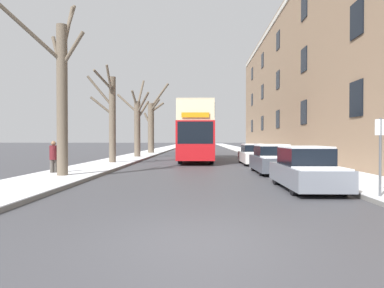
{
  "coord_description": "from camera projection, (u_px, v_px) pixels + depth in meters",
  "views": [
    {
      "loc": [
        0.02,
        -5.76,
        1.74
      ],
      "look_at": [
        -0.56,
        16.13,
        1.43
      ],
      "focal_mm": 32.0,
      "sensor_mm": 36.0,
      "label": 1
    }
  ],
  "objects": [
    {
      "name": "ground_plane",
      "position": [
        200.0,
        242.0,
        5.78
      ],
      "size": [
        320.0,
        320.0,
        0.0
      ],
      "primitive_type": "plane",
      "color": "#424247"
    },
    {
      "name": "sidewalk_left",
      "position": [
        165.0,
        149.0,
        58.92
      ],
      "size": [
        3.14,
        130.0,
        0.16
      ],
      "color": "slate",
      "rests_on": "ground"
    },
    {
      "name": "sidewalk_right",
      "position": [
        237.0,
        149.0,
        58.59
      ],
      "size": [
        3.14,
        130.0,
        0.16
      ],
      "color": "slate",
      "rests_on": "ground"
    },
    {
      "name": "terrace_facade_right",
      "position": [
        323.0,
        83.0,
        34.42
      ],
      "size": [
        9.1,
        49.7,
        14.87
      ],
      "color": "#8C7056",
      "rests_on": "ground"
    },
    {
      "name": "bare_tree_left_0",
      "position": [
        61.0,
        89.0,
        14.99
      ],
      "size": [
        3.07,
        3.84,
        8.29
      ],
      "color": "brown",
      "rests_on": "ground"
    },
    {
      "name": "bare_tree_left_1",
      "position": [
        111.0,
        116.0,
        23.35
      ],
      "size": [
        1.94,
        1.79,
        6.64
      ],
      "color": "brown",
      "rests_on": "ground"
    },
    {
      "name": "bare_tree_left_2",
      "position": [
        137.0,
        123.0,
        31.22
      ],
      "size": [
        3.35,
        3.58,
        7.42
      ],
      "color": "brown",
      "rests_on": "ground"
    },
    {
      "name": "bare_tree_left_3",
      "position": [
        152.0,
        124.0,
        40.07
      ],
      "size": [
        3.07,
        4.24,
        8.31
      ],
      "color": "brown",
      "rests_on": "ground"
    },
    {
      "name": "double_decker_bus",
      "position": [
        196.0,
        130.0,
        27.24
      ],
      "size": [
        2.57,
        10.78,
        4.41
      ],
      "color": "red",
      "rests_on": "ground"
    },
    {
      "name": "parked_car_0",
      "position": [
        306.0,
        170.0,
        11.85
      ],
      "size": [
        1.7,
        4.18,
        1.5
      ],
      "color": "slate",
      "rests_on": "ground"
    },
    {
      "name": "parked_car_1",
      "position": [
        272.0,
        160.0,
        17.5
      ],
      "size": [
        1.75,
        4.16,
        1.48
      ],
      "color": "#474C56",
      "rests_on": "ground"
    },
    {
      "name": "parked_car_2",
      "position": [
        254.0,
        155.0,
        23.66
      ],
      "size": [
        1.69,
        4.47,
        1.42
      ],
      "color": "silver",
      "rests_on": "ground"
    },
    {
      "name": "oncoming_van",
      "position": [
        192.0,
        144.0,
        39.98
      ],
      "size": [
        1.99,
        5.04,
        2.23
      ],
      "color": "#333842",
      "rests_on": "ground"
    },
    {
      "name": "pedestrian_left_sidewalk",
      "position": [
        54.0,
        157.0,
        16.15
      ],
      "size": [
        0.36,
        0.36,
        1.66
      ],
      "rotation": [
        0.0,
        0.0,
        0.69
      ],
      "color": "#4C4742",
      "rests_on": "ground"
    },
    {
      "name": "street_sign_post",
      "position": [
        380.0,
        154.0,
        9.45
      ],
      "size": [
        0.32,
        0.07,
        2.32
      ],
      "color": "#4C4F54",
      "rests_on": "ground"
    }
  ]
}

